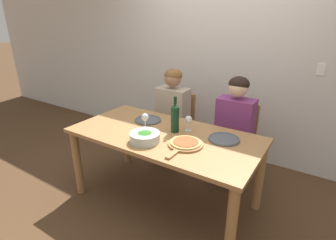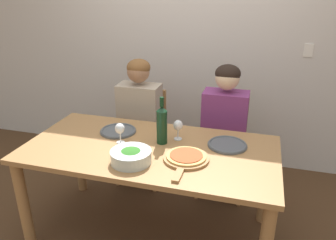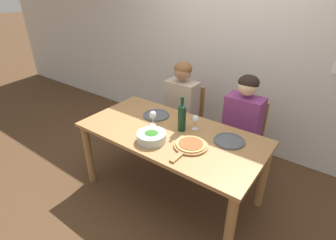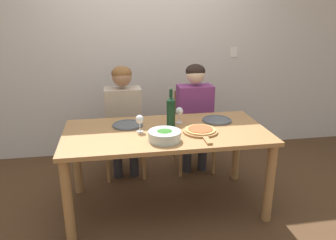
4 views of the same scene
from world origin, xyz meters
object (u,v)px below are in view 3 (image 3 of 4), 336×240
object	(u,v)px
wine_bottle	(182,117)
wine_glass_right	(195,120)
wine_glass_left	(153,115)
person_man	(242,120)
dinner_plate_left	(156,115)
chair_left	(185,117)
pizza_on_board	(190,145)
broccoli_bowl	(152,137)
dinner_plate_right	(229,141)
chair_right	(243,136)
person_woman	(181,102)

from	to	relation	value
wine_bottle	wine_glass_right	world-z (taller)	wine_bottle
wine_glass_left	person_man	bearing A→B (deg)	45.36
dinner_plate_left	wine_bottle	bearing A→B (deg)	-12.85
chair_left	person_man	world-z (taller)	person_man
wine_bottle	dinner_plate_left	distance (m)	0.42
pizza_on_board	wine_glass_right	world-z (taller)	wine_glass_right
dinner_plate_left	wine_glass_right	distance (m)	0.49
broccoli_bowl	pizza_on_board	xyz separation A→B (m)	(0.33, 0.12, -0.03)
dinner_plate_right	chair_right	bearing A→B (deg)	97.55
pizza_on_board	wine_glass_right	xyz separation A→B (m)	(-0.13, 0.29, 0.09)
dinner_plate_left	wine_glass_left	bearing A→B (deg)	-60.66
wine_bottle	wine_glass_left	bearing A→B (deg)	-164.07
wine_bottle	pizza_on_board	bearing A→B (deg)	-41.57
chair_right	dinner_plate_left	xyz separation A→B (m)	(-0.76, -0.61, 0.28)
person_woman	dinner_plate_left	world-z (taller)	person_woman
wine_bottle	broccoli_bowl	xyz separation A→B (m)	(-0.11, -0.32, -0.10)
person_man	chair_right	bearing A→B (deg)	90.00
wine_bottle	wine_glass_left	distance (m)	0.30
person_man	person_woman	bearing A→B (deg)	180.00
chair_left	pizza_on_board	world-z (taller)	chair_left
chair_right	person_man	world-z (taller)	person_man
person_man	wine_glass_left	xyz separation A→B (m)	(-0.67, -0.67, 0.13)
chair_left	dinner_plate_right	distance (m)	1.10
chair_left	person_man	distance (m)	0.83
person_man	wine_bottle	world-z (taller)	person_man
wine_bottle	dinner_plate_right	xyz separation A→B (m)	(0.46, 0.08, -0.14)
person_woman	pizza_on_board	bearing A→B (deg)	-51.66
dinner_plate_right	wine_glass_right	world-z (taller)	wine_glass_right
wine_glass_right	pizza_on_board	bearing A→B (deg)	-66.00
chair_right	dinner_plate_right	distance (m)	0.69
wine_bottle	dinner_plate_left	world-z (taller)	wine_bottle
person_woman	pizza_on_board	distance (m)	1.01
pizza_on_board	person_woman	bearing A→B (deg)	128.34
person_woman	person_man	world-z (taller)	same
broccoli_bowl	dinner_plate_left	size ratio (longest dim) A/B	0.95
pizza_on_board	person_man	bearing A→B (deg)	78.98
person_man	dinner_plate_right	bearing A→B (deg)	-80.87
chair_left	wine_glass_right	distance (m)	0.87
chair_right	dinner_plate_left	world-z (taller)	chair_right
person_man	wine_bottle	distance (m)	0.72
wine_bottle	chair_left	bearing A→B (deg)	119.80
wine_glass_right	dinner_plate_left	bearing A→B (deg)	-179.85
chair_left	wine_glass_left	bearing A→B (deg)	-81.78
wine_bottle	broccoli_bowl	world-z (taller)	wine_bottle
dinner_plate_left	dinner_plate_right	world-z (taller)	same
wine_bottle	wine_glass_right	distance (m)	0.14
person_man	wine_glass_right	size ratio (longest dim) A/B	8.03
broccoli_bowl	wine_glass_right	size ratio (longest dim) A/B	1.76
chair_right	wine_bottle	xyz separation A→B (m)	(-0.38, -0.70, 0.42)
person_man	dinner_plate_right	distance (m)	0.52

